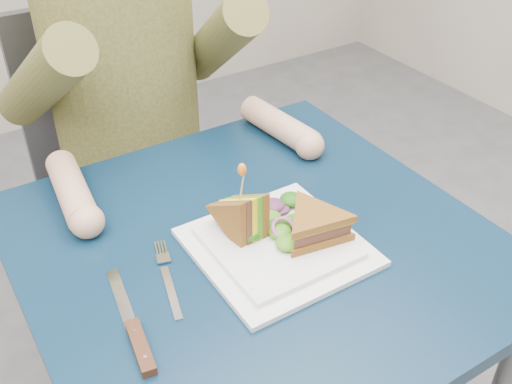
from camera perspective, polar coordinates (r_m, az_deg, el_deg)
table at (r=1.06m, az=0.03°, el=-7.87°), size 0.75×0.75×0.73m
chair at (r=1.61m, az=-12.51°, el=3.07°), size 0.42×0.40×0.93m
diner at (r=1.35m, az=-12.75°, el=14.42°), size 0.54×0.59×0.74m
plate at (r=0.99m, az=2.05°, el=-5.10°), size 0.26×0.26×0.02m
sandwich_flat at (r=0.97m, az=5.61°, el=-3.15°), size 0.15×0.15×0.05m
sandwich_upright at (r=0.97m, az=-1.26°, el=-2.40°), size 0.08×0.12×0.12m
fork at (r=0.94m, az=-8.35°, el=-8.26°), size 0.06×0.18×0.01m
knife at (r=0.87m, az=-11.30°, el=-13.40°), size 0.05×0.22×0.02m
toothpick at (r=0.93m, az=-1.31°, el=0.71°), size 0.01×0.01×0.06m
toothpick_frill at (r=0.92m, az=-1.34°, el=2.15°), size 0.01×0.01×0.02m
lettuce_spill at (r=0.98m, az=1.99°, el=-3.74°), size 0.15×0.13×0.02m
onion_ring at (r=0.98m, az=2.65°, el=-3.47°), size 0.04×0.04×0.02m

